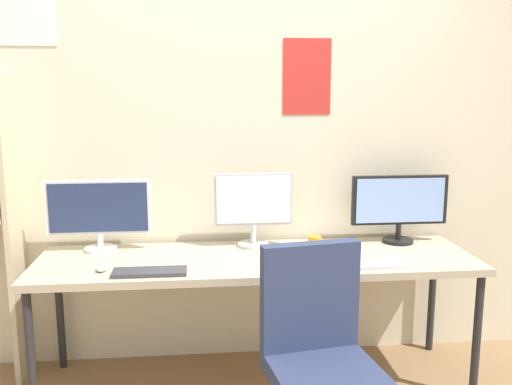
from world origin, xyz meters
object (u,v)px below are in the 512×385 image
object	(u,v)px
monitor_center	(253,205)
computer_mouse	(102,268)
desk	(257,265)
monitor_right	(399,204)
office_chair	(319,384)
coffee_mug	(315,244)
monitor_left	(99,211)
keyboard_left	(150,272)
keyboard_right	(369,265)

from	to	relation	value
monitor_center	computer_mouse	xyz separation A→B (m)	(-0.80, -0.37, -0.23)
desk	monitor_right	bearing A→B (deg)	13.68
office_chair	coffee_mug	distance (m)	0.92
monitor_right	computer_mouse	size ratio (longest dim) A/B	6.01
monitor_left	monitor_center	distance (m)	0.87
desk	monitor_left	xyz separation A→B (m)	(-0.87, 0.21, 0.28)
monitor_left	monitor_right	world-z (taller)	same
monitor_left	monitor_center	size ratio (longest dim) A/B	1.28
keyboard_left	computer_mouse	distance (m)	0.25
office_chair	keyboard_right	size ratio (longest dim) A/B	2.97
office_chair	keyboard_left	size ratio (longest dim) A/B	2.71
keyboard_right	desk	bearing A→B (deg)	157.67
monitor_center	coffee_mug	size ratio (longest dim) A/B	4.34
office_chair	keyboard_left	distance (m)	0.98
desk	monitor_left	world-z (taller)	monitor_left
monitor_center	keyboard_left	size ratio (longest dim) A/B	1.26
keyboard_left	computer_mouse	size ratio (longest dim) A/B	3.81
desk	monitor_left	size ratio (longest dim) A/B	4.04
keyboard_left	office_chair	bearing A→B (deg)	-35.15
desk	keyboard_left	size ratio (longest dim) A/B	6.52
office_chair	monitor_center	size ratio (longest dim) A/B	2.15
keyboard_left	coffee_mug	bearing A→B (deg)	18.23
computer_mouse	coffee_mug	xyz separation A→B (m)	(1.14, 0.22, 0.03)
monitor_left	monitor_center	xyz separation A→B (m)	(0.87, -0.00, 0.02)
monitor_right	coffee_mug	xyz separation A→B (m)	(-0.54, -0.15, -0.19)
keyboard_right	computer_mouse	xyz separation A→B (m)	(-1.36, 0.07, 0.01)
keyboard_left	coffee_mug	xyz separation A→B (m)	(0.90, 0.29, 0.04)
desk	keyboard_right	xyz separation A→B (m)	(0.56, -0.23, 0.06)
monitor_right	computer_mouse	xyz separation A→B (m)	(-1.68, -0.37, -0.22)
desk	monitor_right	world-z (taller)	monitor_right
monitor_left	computer_mouse	world-z (taller)	monitor_left
monitor_center	computer_mouse	distance (m)	0.91
monitor_right	keyboard_left	bearing A→B (deg)	-162.84
desk	office_chair	world-z (taller)	office_chair
monitor_right	keyboard_right	world-z (taller)	monitor_right
monitor_right	coffee_mug	distance (m)	0.59
office_chair	computer_mouse	xyz separation A→B (m)	(-1.00, 0.60, 0.35)
office_chair	monitor_left	bearing A→B (deg)	137.59
monitor_left	coffee_mug	world-z (taller)	monitor_left
computer_mouse	office_chair	bearing A→B (deg)	-31.13
office_chair	monitor_left	distance (m)	1.55
keyboard_left	coffee_mug	distance (m)	0.94
coffee_mug	computer_mouse	bearing A→B (deg)	-168.95
keyboard_left	keyboard_right	xyz separation A→B (m)	(1.12, 0.00, 0.00)
monitor_left	computer_mouse	size ratio (longest dim) A/B	6.14
monitor_right	computer_mouse	world-z (taller)	monitor_right
coffee_mug	office_chair	bearing A→B (deg)	-99.92
keyboard_right	computer_mouse	size ratio (longest dim) A/B	3.47
office_chair	desk	bearing A→B (deg)	104.15
office_chair	monitor_right	size ratio (longest dim) A/B	1.72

